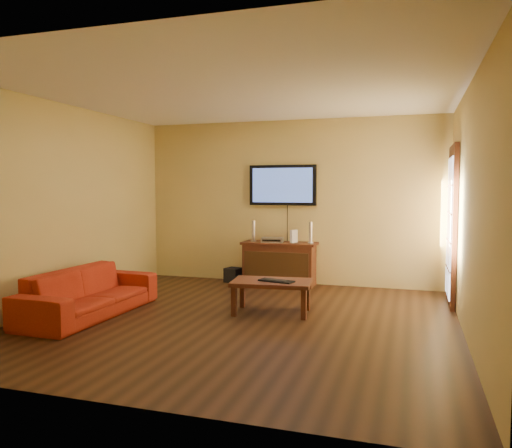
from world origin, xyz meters
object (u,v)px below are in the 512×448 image
at_px(sofa, 89,285).
at_px(game_console, 294,236).
at_px(subwoofer, 233,275).
at_px(keyboard, 276,281).
at_px(speaker_left, 253,232).
at_px(bottle, 238,282).
at_px(av_receiver, 272,240).
at_px(speaker_right, 311,233).
at_px(coffee_table, 272,285).
at_px(media_console, 279,263).
at_px(television, 283,185).

bearing_deg(sofa, game_console, -36.32).
relative_size(subwoofer, keyboard, 0.51).
bearing_deg(speaker_left, sofa, -116.74).
height_order(speaker_left, bottle, speaker_left).
relative_size(av_receiver, subwoofer, 1.44).
bearing_deg(speaker_right, speaker_left, -178.83).
xyz_separation_m(av_receiver, bottle, (-0.47, -0.33, -0.65)).
relative_size(speaker_left, subwoofer, 1.43).
height_order(sofa, speaker_left, speaker_left).
bearing_deg(coffee_table, media_console, 101.81).
bearing_deg(television, subwoofer, -166.97).
bearing_deg(av_receiver, game_console, -0.92).
bearing_deg(speaker_left, av_receiver, -6.95).
height_order(speaker_left, subwoofer, speaker_left).
bearing_deg(sofa, subwoofer, -18.75).
bearing_deg(subwoofer, keyboard, -42.87).
height_order(sofa, av_receiver, av_receiver).
bearing_deg(bottle, game_console, 24.58).
distance_m(game_console, bottle, 1.15).
height_order(speaker_right, keyboard, speaker_right).
bearing_deg(game_console, subwoofer, -157.06).
relative_size(media_console, speaker_left, 3.52).
height_order(television, sofa, television).
xyz_separation_m(coffee_table, subwoofer, (-1.19, 1.84, -0.24)).
bearing_deg(game_console, keyboard, -59.70).
relative_size(television, bottle, 5.77).
distance_m(av_receiver, game_console, 0.36).
bearing_deg(speaker_right, sofa, -130.85).
bearing_deg(television, coffee_table, -79.28).
bearing_deg(sofa, coffee_table, -68.99).
bearing_deg(speaker_right, television, 160.27).
height_order(coffee_table, subwoofer, coffee_table).
bearing_deg(subwoofer, sofa, -96.43).
distance_m(sofa, speaker_left, 2.95).
xyz_separation_m(television, speaker_right, (0.51, -0.18, -0.77)).
relative_size(sofa, speaker_right, 5.78).
height_order(media_console, game_console, game_console).
bearing_deg(coffee_table, speaker_left, 114.31).
bearing_deg(bottle, subwoofer, 120.66).
distance_m(television, sofa, 3.53).
relative_size(coffee_table, bottle, 5.33).
bearing_deg(bottle, sofa, -117.80).
bearing_deg(media_console, game_console, -1.72).
bearing_deg(coffee_table, sofa, -160.11).
bearing_deg(sofa, speaker_left, -25.63).
relative_size(speaker_left, av_receiver, 1.00).
xyz_separation_m(speaker_left, keyboard, (0.90, -1.88, -0.43)).
bearing_deg(subwoofer, speaker_left, 10.75).
height_order(speaker_left, speaker_right, speaker_left).
height_order(coffee_table, av_receiver, av_receiver).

